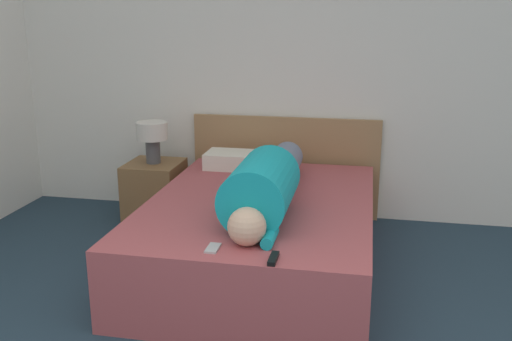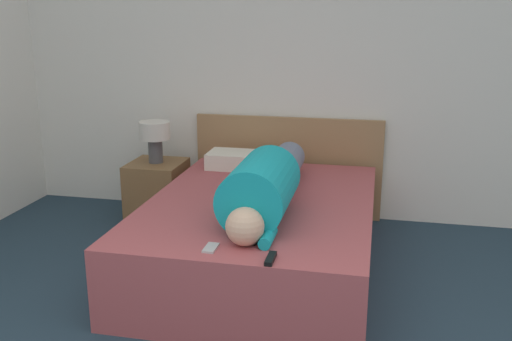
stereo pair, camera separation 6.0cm
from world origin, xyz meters
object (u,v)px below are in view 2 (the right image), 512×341
at_px(pillow_near_headboard, 241,160).
at_px(cell_phone, 211,248).
at_px(tv_remote, 271,259).
at_px(nightstand, 158,192).
at_px(bed, 261,234).
at_px(person_lying, 266,185).
at_px(table_lamp, 155,135).

relative_size(pillow_near_headboard, cell_phone, 4.09).
relative_size(tv_remote, cell_phone, 1.15).
xyz_separation_m(nightstand, tv_remote, (1.30, -1.70, 0.25)).
height_order(bed, pillow_near_headboard, pillow_near_headboard).
distance_m(person_lying, cell_phone, 0.73).
xyz_separation_m(bed, tv_remote, (0.25, -0.96, 0.26)).
height_order(tv_remote, cell_phone, tv_remote).
xyz_separation_m(nightstand, person_lying, (1.13, -0.93, 0.41)).
distance_m(nightstand, tv_remote, 2.16).
bearing_deg(bed, person_lying, -68.23).
bearing_deg(bed, nightstand, 144.92).
distance_m(person_lying, tv_remote, 0.81).
relative_size(nightstand, table_lamp, 1.49).
distance_m(nightstand, pillow_near_headboard, 0.78).
bearing_deg(pillow_near_headboard, tv_remote, -71.49).
xyz_separation_m(bed, table_lamp, (-1.05, 0.74, 0.50)).
bearing_deg(tv_remote, table_lamp, 127.54).
xyz_separation_m(bed, person_lying, (0.07, -0.19, 0.42)).
distance_m(bed, table_lamp, 1.38).
bearing_deg(person_lying, table_lamp, 140.59).
xyz_separation_m(table_lamp, person_lying, (1.13, -0.93, -0.08)).
distance_m(tv_remote, cell_phone, 0.35).
relative_size(table_lamp, cell_phone, 2.67).
relative_size(bed, nightstand, 4.03).
relative_size(bed, person_lying, 1.24).
bearing_deg(person_lying, tv_remote, -77.13).
distance_m(bed, person_lying, 0.46).
bearing_deg(cell_phone, nightstand, 120.75).
xyz_separation_m(table_lamp, cell_phone, (0.96, -1.61, -0.25)).
relative_size(person_lying, pillow_near_headboard, 3.15).
bearing_deg(table_lamp, person_lying, -39.41).
bearing_deg(tv_remote, nightstand, 127.54).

